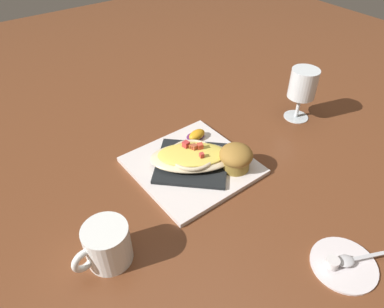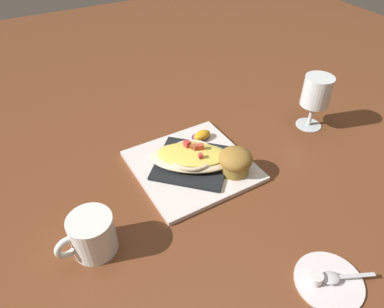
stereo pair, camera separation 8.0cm
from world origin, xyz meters
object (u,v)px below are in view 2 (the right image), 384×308
(gratin_dish, at_px, (192,156))
(spoon, at_px, (334,278))
(square_plate, at_px, (192,166))
(orange_garnish, at_px, (202,136))
(muffin, at_px, (235,161))
(coffee_mug, at_px, (92,236))
(creamer_saucer, at_px, (329,281))
(stemmed_glass, at_px, (315,94))
(creamer_cup_0, at_px, (316,278))

(gratin_dish, relative_size, spoon, 2.34)
(square_plate, distance_m, orange_garnish, 0.10)
(gratin_dish, distance_m, orange_garnish, 0.10)
(square_plate, xyz_separation_m, muffin, (-0.07, -0.07, 0.04))
(coffee_mug, height_order, spoon, coffee_mug)
(gratin_dish, xyz_separation_m, orange_garnish, (0.07, -0.07, -0.01))
(square_plate, relative_size, coffee_mug, 2.31)
(coffee_mug, bearing_deg, creamer_saucer, -127.90)
(gratin_dish, relative_size, stemmed_glass, 1.51)
(spoon, distance_m, creamer_cup_0, 0.03)
(orange_garnish, height_order, spoon, orange_garnish)
(spoon, bearing_deg, square_plate, 10.74)
(orange_garnish, height_order, creamer_cup_0, orange_garnish)
(stemmed_glass, relative_size, creamer_saucer, 1.24)
(muffin, distance_m, coffee_mug, 0.34)
(stemmed_glass, height_order, creamer_cup_0, stemmed_glass)
(gratin_dish, relative_size, creamer_cup_0, 9.17)
(muffin, height_order, orange_garnish, muffin)
(spoon, bearing_deg, coffee_mug, 52.29)
(gratin_dish, bearing_deg, muffin, -133.10)
(gratin_dish, distance_m, muffin, 0.10)
(muffin, bearing_deg, coffee_mug, 97.52)
(muffin, bearing_deg, creamer_saucer, 178.57)
(square_plate, bearing_deg, gratin_dish, -59.30)
(coffee_mug, xyz_separation_m, creamer_saucer, (-0.26, -0.33, -0.03))
(square_plate, xyz_separation_m, creamer_cup_0, (-0.36, -0.04, 0.01))
(stemmed_glass, bearing_deg, orange_garnish, 76.32)
(square_plate, height_order, creamer_saucer, square_plate)
(orange_garnish, xyz_separation_m, spoon, (-0.45, -0.00, -0.01))
(creamer_cup_0, bearing_deg, creamer_saucer, -113.60)
(orange_garnish, height_order, stemmed_glass, stemmed_glass)
(gratin_dish, relative_size, muffin, 2.89)
(gratin_dish, height_order, muffin, muffin)
(muffin, distance_m, stemmed_glass, 0.30)
(square_plate, bearing_deg, creamer_saucer, -169.97)
(gratin_dish, height_order, creamer_cup_0, gratin_dish)
(creamer_cup_0, bearing_deg, orange_garnish, -3.52)
(square_plate, relative_size, creamer_saucer, 2.19)
(square_plate, relative_size, stemmed_glass, 1.77)
(spoon, height_order, creamer_cup_0, creamer_cup_0)
(square_plate, xyz_separation_m, gratin_dish, (0.00, -0.00, 0.03))
(stemmed_glass, height_order, creamer_saucer, stemmed_glass)
(spoon, bearing_deg, creamer_saucer, 66.40)
(muffin, distance_m, creamer_cup_0, 0.30)
(gratin_dish, xyz_separation_m, creamer_cup_0, (-0.36, -0.04, -0.02))
(creamer_saucer, bearing_deg, orange_garnish, -0.33)
(stemmed_glass, height_order, spoon, stemmed_glass)
(muffin, xyz_separation_m, creamer_cup_0, (-0.29, 0.03, -0.02))
(square_plate, xyz_separation_m, spoon, (-0.37, -0.07, 0.01))
(orange_garnish, distance_m, stemmed_glass, 0.31)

